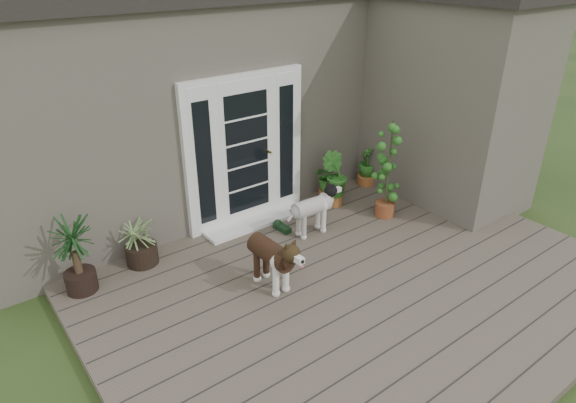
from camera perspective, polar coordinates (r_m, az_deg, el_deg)
deck at (r=6.22m, az=8.41°, el=-9.51°), size 6.20×4.60×0.12m
house_main at (r=8.78m, az=-11.25°, el=12.00°), size 7.40×4.00×3.10m
house_wing at (r=8.29m, az=18.15°, el=10.33°), size 1.60×2.40×3.10m
door_unit at (r=7.07m, az=-4.84°, el=5.83°), size 1.90×0.14×2.15m
door_step at (r=7.36m, az=-3.68°, el=-2.26°), size 1.60×0.40×0.05m
brindle_dog at (r=5.87m, az=-1.94°, el=-6.87°), size 0.38×0.83×0.68m
white_dog at (r=6.96m, az=2.71°, el=-1.41°), size 0.76×0.35×0.62m
spider_plant at (r=6.54m, az=-16.57°, el=-4.11°), size 0.82×0.82×0.71m
yucca at (r=6.20m, az=-23.10°, el=-5.56°), size 0.69×0.69×0.99m
herb_a at (r=8.00m, az=4.39°, el=2.13°), size 0.60×0.60×0.54m
herb_b at (r=7.78m, az=5.29°, el=1.76°), size 0.58×0.58×0.64m
herb_c at (r=8.58m, az=8.96°, el=3.62°), size 0.48×0.48×0.53m
sapling at (r=7.37m, az=11.40°, el=3.74°), size 0.46×0.46×1.54m
clog_left at (r=7.52m, az=0.85°, el=-1.44°), size 0.17×0.28×0.08m
clog_right at (r=7.15m, az=-0.68°, el=-2.93°), size 0.17×0.35×0.10m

